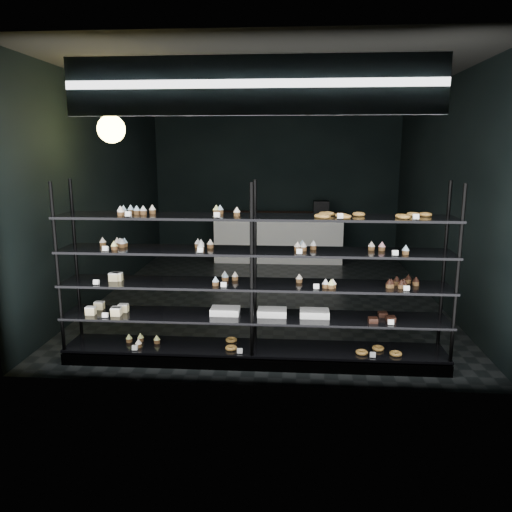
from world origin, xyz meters
name	(u,v)px	position (x,y,z in m)	size (l,w,h in m)	color
room	(269,192)	(0.00, 0.00, 1.60)	(5.01, 6.01, 3.20)	black
display_shelf	(251,305)	(-0.06, -2.45, 0.63)	(4.00, 0.50, 1.91)	black
signage	(253,85)	(0.00, -2.93, 2.75)	(3.30, 0.05, 0.50)	#0D1342
pendant_lamp	(111,129)	(-1.79, -1.50, 2.45)	(0.33, 0.33, 0.89)	black
service_counter	(279,237)	(0.09, 2.50, 0.50)	(2.63, 0.65, 1.23)	white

